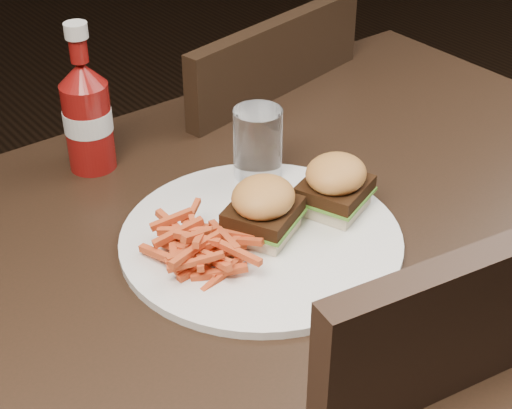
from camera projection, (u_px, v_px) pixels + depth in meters
dining_table at (282, 245)px, 0.99m from camera, size 1.20×0.80×0.04m
chair_far at (203, 210)px, 1.59m from camera, size 0.49×0.49×0.04m
plate at (261, 239)px, 0.96m from camera, size 0.34×0.34×0.01m
sandwich_half_a at (263, 227)px, 0.95m from camera, size 0.10×0.09×0.02m
sandwich_half_b at (334, 203)px, 0.99m from camera, size 0.09×0.09×0.02m
fries_pile at (198, 244)px, 0.90m from camera, size 0.11×0.11×0.04m
ketchup_bottle at (89, 128)px, 1.08m from camera, size 0.07×0.07×0.13m
tumbler at (258, 145)px, 1.05m from camera, size 0.08×0.08×0.10m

